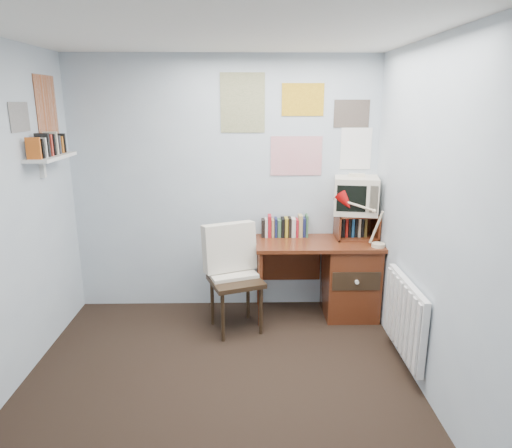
{
  "coord_description": "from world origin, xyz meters",
  "views": [
    {
      "loc": [
        0.22,
        -2.71,
        2.06
      ],
      "look_at": [
        0.29,
        0.92,
        1.09
      ],
      "focal_mm": 32.0,
      "sensor_mm": 36.0,
      "label": 1
    }
  ],
  "objects": [
    {
      "name": "ground",
      "position": [
        0.0,
        0.0,
        0.0
      ],
      "size": [
        3.5,
        3.5,
        0.0
      ],
      "primitive_type": "plane",
      "color": "black",
      "rests_on": "ground"
    },
    {
      "name": "desk",
      "position": [
        1.17,
        1.48,
        0.41
      ],
      "size": [
        1.2,
        0.55,
        0.76
      ],
      "color": "#632B16",
      "rests_on": "ground"
    },
    {
      "name": "back_wall",
      "position": [
        0.0,
        1.75,
        1.25
      ],
      "size": [
        3.0,
        0.02,
        2.5
      ],
      "primitive_type": "cube",
      "color": "silver",
      "rests_on": "ground"
    },
    {
      "name": "tv_riser",
      "position": [
        1.29,
        1.59,
        0.89
      ],
      "size": [
        0.4,
        0.3,
        0.25
      ],
      "primitive_type": "cube",
      "color": "#632B16",
      "rests_on": "desk"
    },
    {
      "name": "radiator",
      "position": [
        1.46,
        0.55,
        0.42
      ],
      "size": [
        0.09,
        0.8,
        0.6
      ],
      "primitive_type": "cube",
      "color": "white",
      "rests_on": "right_wall"
    },
    {
      "name": "right_wall",
      "position": [
        1.5,
        0.0,
        1.25
      ],
      "size": [
        0.02,
        3.5,
        2.5
      ],
      "primitive_type": "cube",
      "color": "silver",
      "rests_on": "ground"
    },
    {
      "name": "desk_chair",
      "position": [
        0.11,
        1.18,
        0.48
      ],
      "size": [
        0.62,
        0.6,
        0.95
      ],
      "primitive_type": "cube",
      "rotation": [
        0.0,
        0.0,
        0.35
      ],
      "color": "black",
      "rests_on": "ground"
    },
    {
      "name": "book_row",
      "position": [
        0.66,
        1.66,
        0.87
      ],
      "size": [
        0.6,
        0.14,
        0.22
      ],
      "primitive_type": "cube",
      "color": "#632B16",
      "rests_on": "desk"
    },
    {
      "name": "desk_lamp",
      "position": [
        1.43,
        1.3,
        0.98
      ],
      "size": [
        0.35,
        0.31,
        0.44
      ],
      "primitive_type": "cube",
      "rotation": [
        0.0,
        0.0,
        0.16
      ],
      "color": "#B30B0C",
      "rests_on": "desk"
    },
    {
      "name": "posters_left",
      "position": [
        -1.49,
        1.1,
        2.0
      ],
      "size": [
        0.01,
        0.7,
        0.6
      ],
      "primitive_type": "cube",
      "color": "white",
      "rests_on": "left_wall"
    },
    {
      "name": "wall_shelf",
      "position": [
        -1.4,
        1.1,
        1.62
      ],
      "size": [
        0.2,
        0.62,
        0.24
      ],
      "primitive_type": "cube",
      "color": "white",
      "rests_on": "left_wall"
    },
    {
      "name": "ceiling",
      "position": [
        0.0,
        0.0,
        2.5
      ],
      "size": [
        3.0,
        3.5,
        0.02
      ],
      "primitive_type": "cube",
      "color": "white",
      "rests_on": "back_wall"
    },
    {
      "name": "crt_tv",
      "position": [
        1.27,
        1.61,
        1.2
      ],
      "size": [
        0.47,
        0.45,
        0.39
      ],
      "primitive_type": "cube",
      "rotation": [
        0.0,
        0.0,
        -0.18
      ],
      "color": "beige",
      "rests_on": "tv_riser"
    },
    {
      "name": "posters_back",
      "position": [
        0.7,
        1.74,
        1.85
      ],
      "size": [
        1.2,
        0.01,
        0.9
      ],
      "primitive_type": "cube",
      "color": "white",
      "rests_on": "back_wall"
    }
  ]
}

